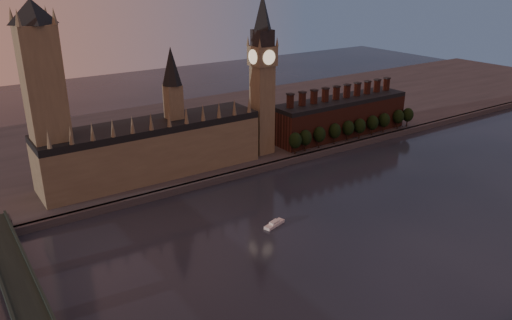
{
  "coord_description": "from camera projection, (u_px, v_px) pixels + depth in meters",
  "views": [
    {
      "loc": [
        -170.11,
        -147.65,
        118.25
      ],
      "look_at": [
        -32.25,
        55.0,
        24.64
      ],
      "focal_mm": 35.0,
      "sensor_mm": 36.0,
      "label": 1
    }
  ],
  "objects": [
    {
      "name": "ground",
      "position": [
        373.0,
        226.0,
        245.62
      ],
      "size": [
        900.0,
        900.0,
        0.0
      ],
      "primitive_type": "plane",
      "color": "black",
      "rests_on": "ground"
    },
    {
      "name": "north_bank",
      "position": [
        201.0,
        132.0,
        382.43
      ],
      "size": [
        900.0,
        182.0,
        4.0
      ],
      "color": "#48474D",
      "rests_on": "ground"
    },
    {
      "name": "palace_of_westminster",
      "position": [
        154.0,
        146.0,
        292.82
      ],
      "size": [
        130.0,
        30.3,
        74.0
      ],
      "color": "#7C7458",
      "rests_on": "north_bank"
    },
    {
      "name": "victoria_tower",
      "position": [
        45.0,
        96.0,
        250.31
      ],
      "size": [
        24.0,
        24.0,
        108.0
      ],
      "color": "#7C7458",
      "rests_on": "north_bank"
    },
    {
      "name": "big_ben",
      "position": [
        262.0,
        74.0,
        315.56
      ],
      "size": [
        15.0,
        15.0,
        107.0
      ],
      "color": "#7C7458",
      "rests_on": "north_bank"
    },
    {
      "name": "chimney_block",
      "position": [
        340.0,
        116.0,
        366.26
      ],
      "size": [
        110.0,
        25.0,
        37.0
      ],
      "color": "#4F271E",
      "rests_on": "north_bank"
    },
    {
      "name": "embankment_tree_0",
      "position": [
        295.0,
        140.0,
        327.29
      ],
      "size": [
        8.6,
        8.6,
        14.88
      ],
      "color": "black",
      "rests_on": "north_bank"
    },
    {
      "name": "embankment_tree_1",
      "position": [
        305.0,
        138.0,
        332.68
      ],
      "size": [
        8.6,
        8.6,
        14.88
      ],
      "color": "black",
      "rests_on": "north_bank"
    },
    {
      "name": "embankment_tree_2",
      "position": [
        319.0,
        134.0,
        339.37
      ],
      "size": [
        8.6,
        8.6,
        14.88
      ],
      "color": "black",
      "rests_on": "north_bank"
    },
    {
      "name": "embankment_tree_3",
      "position": [
        335.0,
        131.0,
        346.87
      ],
      "size": [
        8.6,
        8.6,
        14.88
      ],
      "color": "black",
      "rests_on": "north_bank"
    },
    {
      "name": "embankment_tree_4",
      "position": [
        348.0,
        128.0,
        353.33
      ],
      "size": [
        8.6,
        8.6,
        14.88
      ],
      "color": "black",
      "rests_on": "north_bank"
    },
    {
      "name": "embankment_tree_5",
      "position": [
        360.0,
        126.0,
        357.75
      ],
      "size": [
        8.6,
        8.6,
        14.88
      ],
      "color": "black",
      "rests_on": "north_bank"
    },
    {
      "name": "embankment_tree_6",
      "position": [
        373.0,
        123.0,
        365.52
      ],
      "size": [
        8.6,
        8.6,
        14.88
      ],
      "color": "black",
      "rests_on": "north_bank"
    },
    {
      "name": "embankment_tree_7",
      "position": [
        384.0,
        120.0,
        371.55
      ],
      "size": [
        8.6,
        8.6,
        14.88
      ],
      "color": "black",
      "rests_on": "north_bank"
    },
    {
      "name": "embankment_tree_8",
      "position": [
        398.0,
        117.0,
        380.62
      ],
      "size": [
        8.6,
        8.6,
        14.88
      ],
      "color": "black",
      "rests_on": "north_bank"
    },
    {
      "name": "embankment_tree_9",
      "position": [
        408.0,
        115.0,
        385.07
      ],
      "size": [
        8.6,
        8.6,
        14.88
      ],
      "color": "black",
      "rests_on": "north_bank"
    },
    {
      "name": "river_boat",
      "position": [
        274.0,
        224.0,
        246.13
      ],
      "size": [
        13.03,
        7.08,
        2.51
      ],
      "rotation": [
        0.0,
        0.0,
        0.3
      ],
      "color": "silver",
      "rests_on": "ground"
    }
  ]
}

